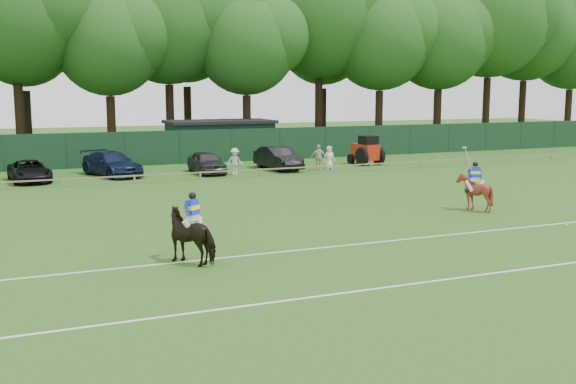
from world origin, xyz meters
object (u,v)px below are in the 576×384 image
polo_ball (566,225)px  spectator_mid (318,157)px  spectator_left (235,162)px  spectator_right (329,158)px  sedan_navy (112,164)px  horse_dark (193,236)px  horse_chestnut (474,192)px  hatch_grey (207,162)px  suv_black (30,171)px  tractor (366,151)px  utility_shed (220,139)px  estate_black (278,158)px

polo_ball → spectator_mid: bearing=93.0°
spectator_left → spectator_right: 7.01m
sedan_navy → spectator_right: size_ratio=3.32×
horse_dark → spectator_left: size_ratio=1.19×
horse_chestnut → hatch_grey: bearing=-43.8°
suv_black → tractor: size_ratio=1.72×
horse_dark → spectator_mid: 25.21m
spectator_left → horse_dark: bearing=-116.2°
horse_dark → polo_ball: size_ratio=23.05×
horse_dark → hatch_grey: horse_dark is taller
horse_chestnut → utility_shed: utility_shed is taller
horse_chestnut → polo_ball: horse_chestnut is taller
horse_chestnut → sedan_navy: bearing=-31.3°
suv_black → spectator_left: 12.50m
sedan_navy → hatch_grey: size_ratio=1.24×
horse_chestnut → utility_shed: 27.30m
horse_dark → utility_shed: utility_shed is taller
suv_black → sedan_navy: sedan_navy is taller
utility_shed → estate_black: bearing=-81.1°
sedan_navy → polo_ball: size_ratio=59.49×
horse_dark → polo_ball: 15.49m
suv_black → spectator_right: bearing=-9.6°
spectator_mid → polo_ball: bearing=-72.7°
suv_black → spectator_right: size_ratio=2.86×
utility_shed → tractor: size_ratio=3.12×
horse_dark → spectator_right: bearing=-162.5°
horse_dark → spectator_left: 22.17m
hatch_grey → suv_black: bearing=177.3°
estate_black → spectator_left: 4.03m
utility_shed → hatch_grey: bearing=-112.4°
utility_shed → sedan_navy: bearing=-140.4°
estate_black → polo_ball: bearing=-85.9°
sedan_navy → horse_dark: bearing=-111.0°
sedan_navy → spectator_right: (14.41, -2.18, 0.03)m
spectator_left → estate_black: bearing=19.6°
suv_black → estate_black: estate_black is taller
suv_black → polo_ball: size_ratio=51.27×
tractor → horse_dark: bearing=-136.6°
spectator_right → polo_ball: size_ratio=17.92×
polo_ball → estate_black: bearing=98.8°
horse_chestnut → spectator_right: size_ratio=1.05×
hatch_grey → spectator_mid: spectator_mid is taller
spectator_mid → tractor: tractor is taller
horse_dark → utility_shed: size_ratio=0.25×
hatch_grey → estate_black: size_ratio=0.91×
spectator_mid → tractor: (4.76, 1.76, 0.13)m
spectator_left → spectator_right: size_ratio=1.08×
hatch_grey → utility_shed: utility_shed is taller
spectator_mid → utility_shed: utility_shed is taller
polo_ball → utility_shed: utility_shed is taller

